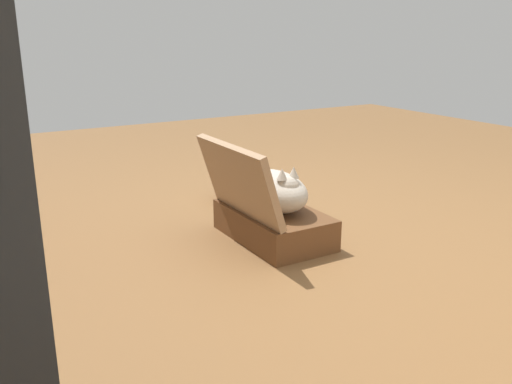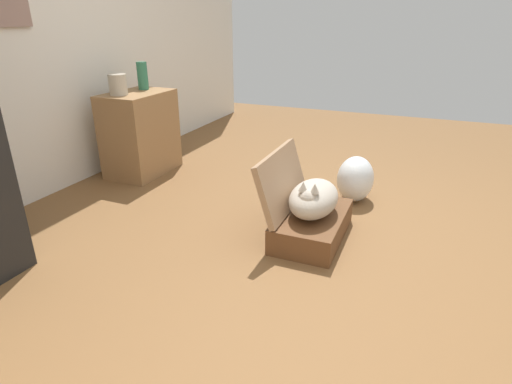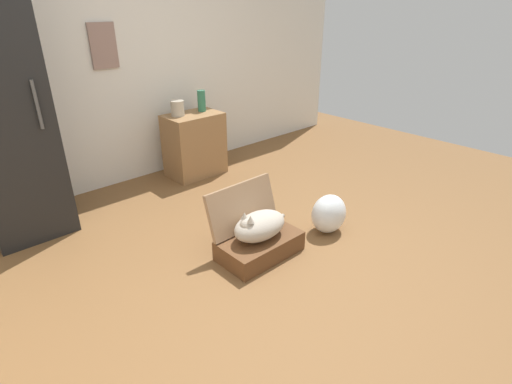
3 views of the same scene
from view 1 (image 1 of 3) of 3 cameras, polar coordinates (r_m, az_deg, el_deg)
ground_plane at (r=2.83m, az=6.19°, el=-4.67°), size 7.68×7.68×0.00m
suitcase_base at (r=2.76m, az=1.83°, el=-3.38°), size 0.62×0.37×0.16m
suitcase_lid at (r=2.59m, az=-1.80°, el=1.23°), size 0.62×0.14×0.36m
cat at (r=2.70m, az=1.95°, el=0.17°), size 0.52×0.27×0.24m
plastic_bag_white at (r=3.34m, az=-2.32°, el=1.71°), size 0.32×0.26×0.33m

